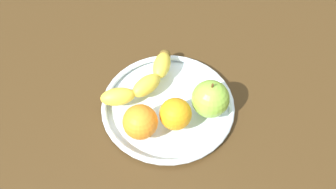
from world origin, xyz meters
TOP-DOWN VIEW (x-y plane):
  - ground_plane at (0.00, 0.00)cm, footprint 128.92×128.92cm
  - fruit_bowl at (0.00, 0.00)cm, footprint 28.10×28.10cm
  - banana at (1.44, 6.75)cm, footprint 20.03×10.46cm
  - apple at (2.57, -8.21)cm, footprint 7.65×7.65cm
  - orange_back_right at (-8.61, 1.32)cm, footprint 6.88×6.88cm
  - orange_front_right at (-3.61, -3.65)cm, footprint 6.45×6.45cm

SIDE VIEW (x-z plane):
  - ground_plane at x=0.00cm, z-range -4.00..0.00cm
  - fruit_bowl at x=0.00cm, z-range 0.02..1.82cm
  - banana at x=1.44cm, z-range 1.80..5.53cm
  - orange_front_right at x=-3.61cm, z-range 1.80..8.25cm
  - orange_back_right at x=-8.61cm, z-range 1.80..8.68cm
  - apple at x=2.57cm, z-range 1.40..9.86cm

